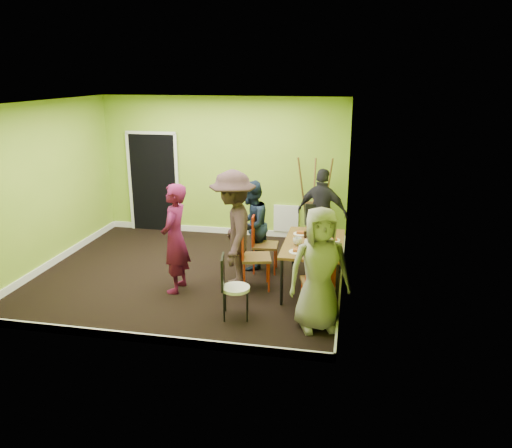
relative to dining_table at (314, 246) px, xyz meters
The scene contains 28 objects.
ground 2.17m from the dining_table, behind, with size 5.00×5.00×0.00m, color black.
room_walls 2.11m from the dining_table, behind, with size 5.04×4.54×2.82m.
dining_table is the anchor object (origin of this frame).
chair_left_far 1.08m from the dining_table, 150.23° to the left, with size 0.44×0.44×0.99m.
chair_left_near 0.98m from the dining_table, 169.45° to the right, with size 0.54×0.53×1.07m.
chair_back_end 1.41m from the dining_table, 92.76° to the left, with size 0.52×0.57×0.98m.
chair_front_end 0.98m from the dining_table, 80.96° to the right, with size 0.52×0.52×1.02m.
chair_bentwood 1.57m from the dining_table, 130.66° to the right, with size 0.41×0.40×0.89m.
easel 2.20m from the dining_table, 94.64° to the left, with size 0.68×0.64×1.71m.
plate_near_left 0.44m from the dining_table, 123.71° to the left, with size 0.24×0.24×0.01m, color white.
plate_near_right 0.52m from the dining_table, 112.21° to the right, with size 0.25×0.25×0.01m, color white.
plate_far_back 0.60m from the dining_table, 89.45° to the left, with size 0.25×0.25×0.01m, color white.
plate_far_front 0.62m from the dining_table, 82.87° to the right, with size 0.27×0.27×0.01m, color white.
plate_wall_back 0.32m from the dining_table, 26.42° to the left, with size 0.22×0.22×0.01m, color white.
plate_wall_front 0.31m from the dining_table, 46.19° to the right, with size 0.23×0.23×0.01m, color white.
thermos 0.17m from the dining_table, 153.20° to the right, with size 0.06×0.06×0.22m, color white.
blue_bottle 0.48m from the dining_table, 62.77° to the right, with size 0.08×0.08×0.21m, color blue.
orange_bottle 0.19m from the dining_table, 97.38° to the left, with size 0.04×0.04×0.08m, color red.
glass_mid 0.28m from the dining_table, 125.11° to the left, with size 0.06×0.06×0.10m, color black.
glass_back 0.44m from the dining_table, 79.39° to the left, with size 0.07×0.07×0.10m, color black.
glass_front 0.47m from the dining_table, 73.23° to the right, with size 0.06×0.06×0.10m, color black.
cup_a 0.30m from the dining_table, 148.93° to the right, with size 0.13×0.13×0.11m, color white.
cup_b 0.17m from the dining_table, 20.38° to the left, with size 0.10×0.10×0.09m, color white.
person_standing 2.11m from the dining_table, 166.72° to the right, with size 0.61×0.40×1.68m, color #550E33.
person_left_far 1.30m from the dining_table, 149.22° to the left, with size 0.74×0.58×1.52m, color #152135.
person_left_near 1.25m from the dining_table, 169.76° to the right, with size 1.20×0.69×1.86m, color #312121.
person_back_end 1.52m from the dining_table, 89.16° to the left, with size 0.94×0.39×1.61m, color black.
person_front_end 1.27m from the dining_table, 82.07° to the right, with size 0.80×0.52×1.64m, color gray.
Camera 1 is at (2.57, -7.39, 3.24)m, focal length 35.00 mm.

